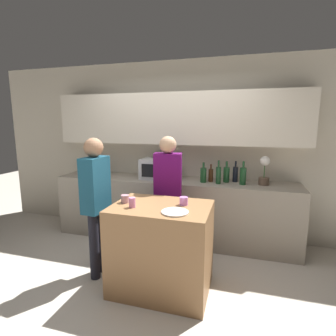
{
  "coord_description": "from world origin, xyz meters",
  "views": [
    {
      "loc": [
        1.0,
        -2.3,
        1.77
      ],
      "look_at": [
        0.21,
        0.41,
        1.28
      ],
      "focal_mm": 28.0,
      "sensor_mm": 36.0,
      "label": 1
    }
  ],
  "objects": [
    {
      "name": "potted_plant",
      "position": [
        1.28,
        1.42,
        1.13
      ],
      "size": [
        0.14,
        0.14,
        0.4
      ],
      "color": "brown",
      "rests_on": "back_counter"
    },
    {
      "name": "cup_1",
      "position": [
        0.43,
        0.25,
        0.97
      ],
      "size": [
        0.09,
        0.09,
        0.08
      ],
      "color": "#D27DD6",
      "rests_on": "kitchen_island"
    },
    {
      "name": "back_counter",
      "position": [
        0.0,
        1.39,
        0.46
      ],
      "size": [
        3.6,
        0.62,
        0.93
      ],
      "color": "gray",
      "rests_on": "ground_plane"
    },
    {
      "name": "microwave",
      "position": [
        -0.22,
        1.42,
        1.08
      ],
      "size": [
        0.52,
        0.39,
        0.3
      ],
      "color": "#B7BABC",
      "rests_on": "back_counter"
    },
    {
      "name": "toaster",
      "position": [
        -1.37,
        1.42,
        1.02
      ],
      "size": [
        0.26,
        0.16,
        0.18
      ],
      "color": "black",
      "rests_on": "back_counter"
    },
    {
      "name": "person_left",
      "position": [
        -0.58,
        0.21,
        0.95
      ],
      "size": [
        0.21,
        0.35,
        1.61
      ],
      "rotation": [
        0.0,
        0.0,
        -1.63
      ],
      "color": "black",
      "rests_on": "ground_plane"
    },
    {
      "name": "cup_0",
      "position": [
        -0.05,
        0.03,
        0.98
      ],
      "size": [
        0.07,
        0.07,
        0.1
      ],
      "color": "pink",
      "rests_on": "kitchen_island"
    },
    {
      "name": "person_center",
      "position": [
        0.1,
        0.78,
        0.95
      ],
      "size": [
        0.37,
        0.25,
        1.61
      ],
      "rotation": [
        0.0,
        0.0,
        -2.97
      ],
      "color": "black",
      "rests_on": "ground_plane"
    },
    {
      "name": "bottle_3",
      "position": [
        0.78,
        1.45,
        1.04
      ],
      "size": [
        0.09,
        0.09,
        0.3
      ],
      "color": "#194723",
      "rests_on": "back_counter"
    },
    {
      "name": "back_wall",
      "position": [
        0.0,
        1.66,
        1.54
      ],
      "size": [
        6.4,
        0.4,
        2.7
      ],
      "color": "beige",
      "rests_on": "ground_plane"
    },
    {
      "name": "plate_on_island",
      "position": [
        0.4,
        -0.01,
        0.94
      ],
      "size": [
        0.26,
        0.26,
        0.01
      ],
      "color": "white",
      "rests_on": "kitchen_island"
    },
    {
      "name": "bottle_0",
      "position": [
        0.46,
        1.34,
        1.04
      ],
      "size": [
        0.09,
        0.09,
        0.29
      ],
      "color": "#194723",
      "rests_on": "back_counter"
    },
    {
      "name": "bottle_5",
      "position": [
        1.01,
        1.35,
        1.05
      ],
      "size": [
        0.09,
        0.09,
        0.33
      ],
      "color": "#194723",
      "rests_on": "back_counter"
    },
    {
      "name": "kitchen_island",
      "position": [
        0.21,
        0.16,
        0.46
      ],
      "size": [
        1.01,
        0.72,
        0.93
      ],
      "color": "#996B42",
      "rests_on": "ground_plane"
    },
    {
      "name": "ground_plane",
      "position": [
        0.0,
        0.0,
        0.0
      ],
      "size": [
        14.0,
        14.0,
        0.0
      ],
      "primitive_type": "plane",
      "color": "beige"
    },
    {
      "name": "bottle_4",
      "position": [
        0.9,
        1.5,
        1.04
      ],
      "size": [
        0.07,
        0.07,
        0.3
      ],
      "color": "black",
      "rests_on": "back_counter"
    },
    {
      "name": "bottle_2",
      "position": [
        0.68,
        1.31,
        1.05
      ],
      "size": [
        0.07,
        0.07,
        0.33
      ],
      "color": "#194723",
      "rests_on": "back_counter"
    },
    {
      "name": "cup_2",
      "position": [
        -0.19,
        0.15,
        0.97
      ],
      "size": [
        0.09,
        0.09,
        0.08
      ],
      "color": "#B98897",
      "rests_on": "kitchen_island"
    },
    {
      "name": "bottle_1",
      "position": [
        0.56,
        1.42,
        1.03
      ],
      "size": [
        0.07,
        0.07,
        0.25
      ],
      "color": "#472814",
      "rests_on": "back_counter"
    }
  ]
}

